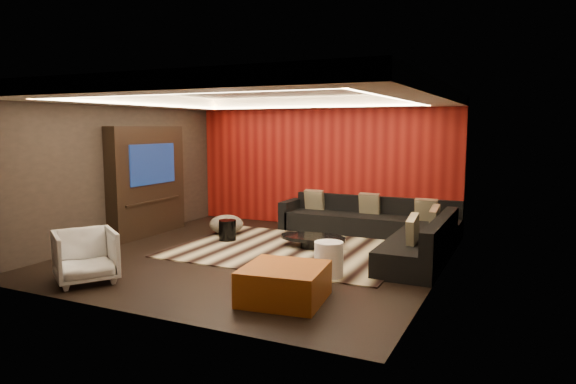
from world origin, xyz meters
The scene contains 26 objects.
floor centered at (0.00, 0.00, -0.01)m, with size 6.00×6.00×0.02m, color black.
ceiling centered at (0.00, 0.00, 2.81)m, with size 6.00×6.00×0.02m, color silver.
wall_back centered at (0.00, 3.01, 1.40)m, with size 6.00×0.02×2.80m, color black.
wall_left centered at (-3.01, 0.00, 1.40)m, with size 0.02×6.00×2.80m, color black.
wall_right centered at (3.01, 0.00, 1.40)m, with size 0.02×6.00×2.80m, color black.
red_feature_wall centered at (0.00, 2.97, 1.40)m, with size 5.98×0.05×2.78m, color #6B0C0A.
soffit_back centered at (0.00, 2.70, 2.69)m, with size 6.00×0.60×0.22m, color silver.
soffit_front centered at (0.00, -2.70, 2.69)m, with size 6.00×0.60×0.22m, color silver.
soffit_left centered at (-2.70, 0.00, 2.69)m, with size 0.60×4.80×0.22m, color silver.
soffit_right centered at (2.70, 0.00, 2.69)m, with size 0.60×4.80×0.22m, color silver.
cove_back centered at (0.00, 2.36, 2.60)m, with size 4.80×0.08×0.04m, color #FFD899.
cove_front centered at (0.00, -2.36, 2.60)m, with size 4.80×0.08×0.04m, color #FFD899.
cove_left centered at (-2.36, 0.00, 2.60)m, with size 0.08×4.80×0.04m, color #FFD899.
cove_right centered at (2.36, 0.00, 2.60)m, with size 0.08×4.80×0.04m, color #FFD899.
tv_surround centered at (-2.85, 0.60, 1.10)m, with size 0.30×2.00×2.20m, color black.
tv_screen centered at (-2.69, 0.60, 1.45)m, with size 0.04×1.30×0.80m, color black.
tv_shelf centered at (-2.69, 0.60, 0.70)m, with size 0.04×1.60×0.04m, color black.
rug centered at (0.33, 0.63, 0.01)m, with size 4.00×3.00×0.02m, color #C7BA91.
coffee_table centered at (0.64, 0.94, 0.12)m, with size 1.22×1.22×0.20m, color black.
drum_stool centered at (-1.07, 0.77, 0.22)m, with size 0.33×0.33×0.39m, color black.
striped_pouf centered at (-1.42, 1.30, 0.21)m, with size 0.69×0.69×0.38m, color #B4A58B.
white_side_table centered at (1.54, -0.64, 0.26)m, with size 0.42×0.42×0.53m, color white.
orange_ottoman centered at (1.39, -1.82, 0.22)m, with size 1.00×1.00×0.44m, color #944713.
armchair centered at (-1.48, -2.32, 0.37)m, with size 0.80×0.82×0.75m, color silver.
sectional_sofa centered at (1.73, 1.86, 0.26)m, with size 3.65×3.50×0.75m.
throw_pillows centered at (1.75, 1.89, 0.62)m, with size 3.05×2.77×0.50m.
Camera 1 is at (4.13, -7.47, 2.19)m, focal length 32.00 mm.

